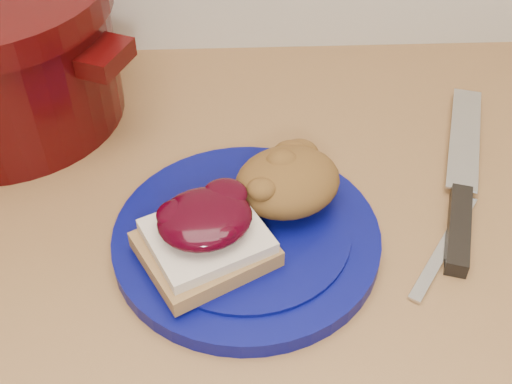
{
  "coord_description": "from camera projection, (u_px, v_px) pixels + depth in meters",
  "views": [
    {
      "loc": [
        -0.02,
        1.01,
        1.36
      ],
      "look_at": [
        0.0,
        1.45,
        0.95
      ],
      "focal_mm": 45.0,
      "sensor_mm": 36.0,
      "label": 1
    }
  ],
  "objects": [
    {
      "name": "butter_knife",
      "position": [
        445.0,
        245.0,
        0.62
      ],
      "size": [
        0.1,
        0.13,
        0.0
      ],
      "primitive_type": "cube",
      "rotation": [
        0.0,
        0.0,
        0.96
      ],
      "color": "silver",
      "rests_on": "wood_countertop"
    },
    {
      "name": "stuffing_mound",
      "position": [
        288.0,
        182.0,
        0.62
      ],
      "size": [
        0.13,
        0.12,
        0.05
      ],
      "primitive_type": "ellipsoid",
      "rotation": [
        0.0,
        0.0,
        0.4
      ],
      "color": "brown",
      "rests_on": "plate"
    },
    {
      "name": "sandwich",
      "position": [
        205.0,
        235.0,
        0.57
      ],
      "size": [
        0.14,
        0.14,
        0.05
      ],
      "rotation": [
        0.0,
        0.0,
        0.4
      ],
      "color": "olive",
      "rests_on": "plate"
    },
    {
      "name": "plate",
      "position": [
        247.0,
        238.0,
        0.62
      ],
      "size": [
        0.34,
        0.34,
        0.02
      ],
      "primitive_type": "cylinder",
      "rotation": [
        0.0,
        0.0,
        0.4
      ],
      "color": "#060854",
      "rests_on": "wood_countertop"
    },
    {
      "name": "chef_knife",
      "position": [
        461.0,
        201.0,
        0.66
      ],
      "size": [
        0.12,
        0.29,
        0.02
      ],
      "rotation": [
        0.0,
        0.0,
        1.26
      ],
      "color": "black",
      "rests_on": "wood_countertop"
    }
  ]
}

